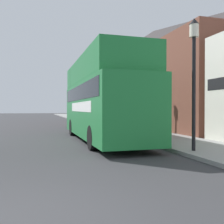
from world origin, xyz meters
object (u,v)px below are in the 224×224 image
(lamp_post_nearest, at_px, (194,60))
(lamp_post_second, at_px, (120,79))
(parked_car_ahead_of_bus, at_px, (83,121))
(lamp_post_third, at_px, (93,90))
(tour_bus, at_px, (102,104))

(lamp_post_nearest, relative_size, lamp_post_second, 0.92)
(parked_car_ahead_of_bus, relative_size, lamp_post_third, 0.92)
(tour_bus, xyz_separation_m, parked_car_ahead_of_bus, (0.48, 8.46, -1.24))
(tour_bus, bearing_deg, parked_car_ahead_of_bus, 86.68)
(parked_car_ahead_of_bus, xyz_separation_m, lamp_post_third, (1.75, 4.07, 2.83))
(lamp_post_second, bearing_deg, lamp_post_nearest, -90.45)
(lamp_post_third, bearing_deg, tour_bus, -100.10)
(lamp_post_second, relative_size, lamp_post_third, 1.06)
(lamp_post_nearest, xyz_separation_m, lamp_post_second, (0.07, 8.74, 0.24))
(lamp_post_third, bearing_deg, parked_car_ahead_of_bus, -113.31)
(tour_bus, distance_m, parked_car_ahead_of_bus, 8.56)
(lamp_post_nearest, bearing_deg, parked_car_ahead_of_bus, 97.21)
(tour_bus, height_order, parked_car_ahead_of_bus, tour_bus)
(parked_car_ahead_of_bus, distance_m, lamp_post_nearest, 13.80)
(parked_car_ahead_of_bus, xyz_separation_m, lamp_post_nearest, (1.70, -13.41, 2.77))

